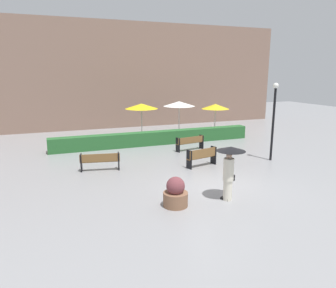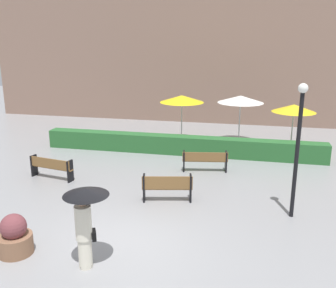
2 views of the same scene
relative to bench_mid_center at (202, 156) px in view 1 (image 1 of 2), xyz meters
The scene contains 12 objects.
ground_plane 3.13m from the bench_mid_center, 102.98° to the right, with size 60.00×60.00×0.00m, color gray.
bench_mid_center is the anchor object (origin of this frame).
bench_far_left 4.90m from the bench_mid_center, 167.32° to the left, with size 1.85×0.64×0.83m.
bench_back_row 3.30m from the bench_mid_center, 75.33° to the left, with size 1.84×0.66×0.83m.
pedestrian_with_umbrella 4.25m from the bench_mid_center, 103.84° to the right, with size 1.04×1.04×1.97m.
planter_pot 4.92m from the bench_mid_center, 127.56° to the right, with size 0.86×0.86×1.05m.
lamp_post 4.36m from the bench_mid_center, ahead, with size 0.28×0.28×4.01m.
patio_umbrella_yellow 7.63m from the bench_mid_center, 97.02° to the left, with size 2.21×2.21×2.45m.
patio_umbrella_white 8.09m from the bench_mid_center, 75.45° to the left, with size 2.26×2.26×2.49m.
patio_umbrella_yellow_far 8.20m from the bench_mid_center, 56.57° to the left, with size 1.99×1.99×2.29m.
hedge_strip 5.42m from the bench_mid_center, 96.15° to the left, with size 12.99×0.70×0.85m, color #28602D.
building_facade 13.53m from the bench_mid_center, 93.06° to the left, with size 28.00×1.20×8.51m, color #846656.
Camera 1 is at (-6.18, -10.33, 4.52)m, focal length 33.78 mm.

